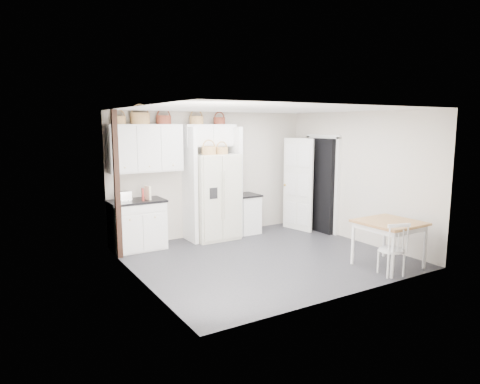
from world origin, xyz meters
TOP-DOWN VIEW (x-y plane):
  - floor at (0.00, 0.00)m, footprint 4.50×4.50m
  - ceiling at (0.00, 0.00)m, footprint 4.50×4.50m
  - wall_back at (0.00, 2.00)m, footprint 4.50×0.00m
  - wall_left at (-2.25, 0.00)m, footprint 0.00×4.00m
  - wall_right at (2.25, 0.00)m, footprint 0.00×4.00m
  - refrigerator at (-0.15, 1.65)m, footprint 0.91×0.73m
  - base_cab_left at (-1.76, 1.70)m, footprint 0.98×0.62m
  - base_cab_right at (0.67, 1.70)m, footprint 0.46×0.56m
  - dining_table at (1.49, -1.45)m, footprint 0.94×0.94m
  - windsor_chair at (1.20, -1.75)m, footprint 0.48×0.46m
  - counter_left at (-1.76, 1.70)m, footprint 1.02×0.66m
  - counter_right at (0.67, 1.70)m, footprint 0.50×0.59m
  - toaster at (-1.99, 1.70)m, footprint 0.28×0.18m
  - cookbook_red at (-1.66, 1.62)m, footprint 0.06×0.15m
  - cookbook_cream at (-1.56, 1.62)m, footprint 0.08×0.18m
  - basket_upper_a at (-1.99, 1.83)m, footprint 0.26×0.26m
  - basket_upper_b at (-1.59, 1.83)m, footprint 0.36×0.36m
  - basket_upper_c at (-1.12, 1.83)m, footprint 0.29×0.29m
  - basket_bridge_a at (-0.43, 1.83)m, footprint 0.29×0.29m
  - basket_bridge_b at (0.09, 1.83)m, footprint 0.25×0.25m
  - basket_fridge_a at (-0.30, 1.55)m, footprint 0.30×0.30m
  - basket_fridge_b at (-0.01, 1.55)m, footprint 0.25×0.25m
  - upper_cabinet at (-1.50, 1.83)m, footprint 1.40×0.34m
  - bridge_cabinet at (-0.15, 1.83)m, footprint 1.12×0.34m
  - fridge_panel_left at (-0.66, 1.70)m, footprint 0.08×0.60m
  - fridge_panel_right at (0.36, 1.70)m, footprint 0.08×0.60m
  - trim_post at (-2.20, 1.35)m, footprint 0.09×0.09m
  - doorway_void at (2.16, 1.00)m, footprint 0.18×0.85m
  - door_slab at (1.80, 1.33)m, footprint 0.21×0.79m

SIDE VIEW (x-z plane):
  - floor at x=0.00m, z-range 0.00..0.00m
  - dining_table at x=1.49m, z-range 0.00..0.77m
  - windsor_chair at x=1.20m, z-range 0.00..0.81m
  - base_cab_right at x=0.67m, z-range 0.00..0.81m
  - base_cab_left at x=-1.76m, z-range 0.00..0.91m
  - counter_right at x=0.67m, z-range 0.81..0.85m
  - refrigerator at x=-0.15m, z-range 0.00..1.76m
  - counter_left at x=-1.76m, z-range 0.91..0.95m
  - doorway_void at x=2.16m, z-range 0.00..2.05m
  - door_slab at x=1.80m, z-range 0.00..2.05m
  - toaster at x=-1.99m, z-range 0.95..1.13m
  - cookbook_red at x=-1.66m, z-range 0.95..1.17m
  - cookbook_cream at x=-1.56m, z-range 0.95..1.21m
  - fridge_panel_left at x=-0.66m, z-range 0.00..2.30m
  - fridge_panel_right at x=0.36m, z-range 0.00..2.30m
  - wall_back at x=0.00m, z-range -0.95..3.55m
  - wall_left at x=-2.25m, z-range -0.70..3.30m
  - wall_right at x=2.25m, z-range -0.70..3.30m
  - trim_post at x=-2.20m, z-range 0.00..2.60m
  - basket_fridge_b at x=-0.01m, z-range 1.76..1.89m
  - basket_fridge_a at x=-0.30m, z-range 1.76..1.91m
  - upper_cabinet at x=-1.50m, z-range 1.45..2.35m
  - bridge_cabinet at x=-0.15m, z-range 1.90..2.35m
  - basket_bridge_b at x=0.09m, z-range 2.35..2.49m
  - basket_upper_a at x=-1.99m, z-range 2.35..2.50m
  - basket_bridge_a at x=-0.43m, z-range 2.35..2.51m
  - basket_upper_c at x=-1.12m, z-range 2.35..2.52m
  - basket_upper_b at x=-1.59m, z-range 2.35..2.56m
  - ceiling at x=0.00m, z-range 2.60..2.60m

